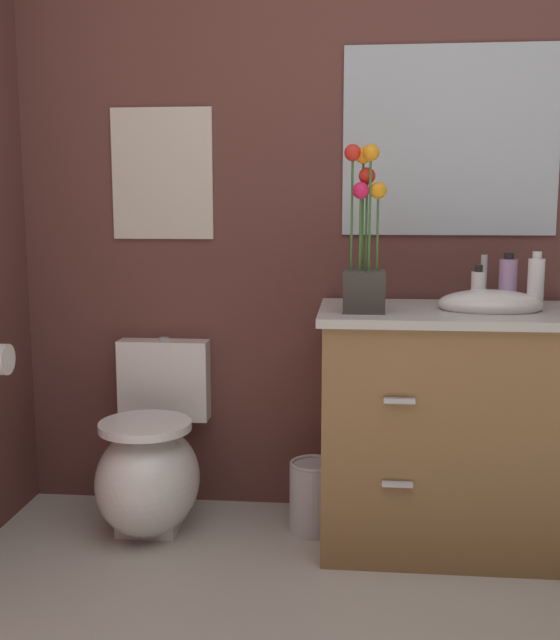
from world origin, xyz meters
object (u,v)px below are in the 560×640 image
object	(u,v)px
wall_mirror	(450,141)
trash_bin	(313,496)
vanity_cabinet	(452,425)
soap_bottle	(508,281)
lotion_bottle	(536,283)
wall_poster	(162,174)
toilet	(151,465)
hand_wash_bottle	(478,288)
flower_vase	(364,257)

from	to	relation	value
wall_mirror	trash_bin	bearing A→B (deg)	-152.68
vanity_cabinet	soap_bottle	bearing A→B (deg)	30.32
vanity_cabinet	lotion_bottle	world-z (taller)	lotion_bottle
wall_mirror	wall_poster	bearing A→B (deg)	180.00
lotion_bottle	wall_poster	xyz separation A→B (m)	(-1.38, 0.28, 0.39)
lotion_bottle	wall_mirror	distance (m)	0.64
toilet	trash_bin	bearing A→B (deg)	1.36
hand_wash_bottle	trash_bin	size ratio (longest dim) A/B	0.56
wall_mirror	toilet	bearing A→B (deg)	-166.36
soap_bottle	lotion_bottle	size ratio (longest dim) A/B	0.95
toilet	vanity_cabinet	world-z (taller)	vanity_cabinet
vanity_cabinet	wall_poster	bearing A→B (deg)	165.11
hand_wash_bottle	trash_bin	distance (m)	0.97
hand_wash_bottle	flower_vase	bearing A→B (deg)	-159.72
trash_bin	hand_wash_bottle	bearing A→B (deg)	1.58
wall_poster	trash_bin	bearing A→B (deg)	-22.42
lotion_bottle	trash_bin	bearing A→B (deg)	177.87
flower_vase	wall_poster	distance (m)	0.92
lotion_bottle	wall_poster	world-z (taller)	wall_poster
toilet	lotion_bottle	distance (m)	1.54
trash_bin	wall_mirror	distance (m)	1.42
vanity_cabinet	wall_mirror	size ratio (longest dim) A/B	1.29
soap_bottle	hand_wash_bottle	world-z (taller)	soap_bottle
toilet	wall_mirror	bearing A→B (deg)	13.64
vanity_cabinet	wall_poster	size ratio (longest dim) A/B	2.05
toilet	lotion_bottle	bearing A→B (deg)	-0.58
vanity_cabinet	hand_wash_bottle	distance (m)	0.49
toilet	wall_mirror	distance (m)	1.66
lotion_bottle	hand_wash_bottle	bearing A→B (deg)	166.70
vanity_cabinet	trash_bin	distance (m)	0.58
wall_poster	flower_vase	bearing A→B (deg)	-26.17
vanity_cabinet	trash_bin	world-z (taller)	vanity_cabinet
hand_wash_bottle	wall_poster	size ratio (longest dim) A/B	0.30
lotion_bottle	wall_mirror	bearing A→B (deg)	134.06
vanity_cabinet	flower_vase	world-z (taller)	flower_vase
toilet	hand_wash_bottle	distance (m)	1.37
flower_vase	hand_wash_bottle	bearing A→B (deg)	20.28
lotion_bottle	flower_vase	bearing A→B (deg)	-169.94
toilet	wall_mirror	size ratio (longest dim) A/B	0.86
vanity_cabinet	wall_poster	xyz separation A→B (m)	(-1.11, 0.29, 0.89)
toilet	wall_mirror	world-z (taller)	wall_mirror
toilet	hand_wash_bottle	bearing A→B (deg)	1.46
wall_poster	vanity_cabinet	bearing A→B (deg)	-14.89
soap_bottle	wall_mirror	bearing A→B (deg)	137.77
wall_poster	lotion_bottle	bearing A→B (deg)	-11.56
toilet	vanity_cabinet	bearing A→B (deg)	-1.37
lotion_bottle	toilet	bearing A→B (deg)	179.42
flower_vase	wall_mirror	world-z (taller)	wall_mirror
wall_poster	soap_bottle	bearing A→B (deg)	-7.87
hand_wash_bottle	soap_bottle	bearing A→B (deg)	27.00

